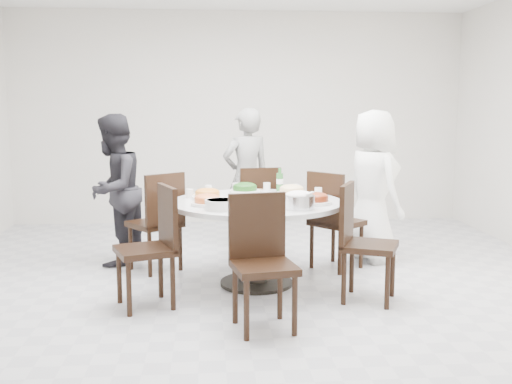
{
  "coord_description": "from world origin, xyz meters",
  "views": [
    {
      "loc": [
        -0.43,
        -5.03,
        1.57
      ],
      "look_at": [
        -0.01,
        0.13,
        0.82
      ],
      "focal_mm": 42.0,
      "sensor_mm": 36.0,
      "label": 1
    }
  ],
  "objects": [
    {
      "name": "floor",
      "position": [
        0.0,
        0.0,
        0.0
      ],
      "size": [
        6.0,
        6.0,
        0.01
      ],
      "primitive_type": "cube",
      "color": "silver",
      "rests_on": "ground"
    },
    {
      "name": "chair_n",
      "position": [
        0.08,
        1.11,
        0.47
      ],
      "size": [
        0.46,
        0.46,
        0.95
      ],
      "primitive_type": "cube",
      "rotation": [
        0.0,
        0.0,
        3.25
      ],
      "color": "black",
      "rests_on": "floor"
    },
    {
      "name": "dish_orange",
      "position": [
        -0.44,
        0.22,
        0.79
      ],
      "size": [
        0.28,
        0.28,
        0.08
      ],
      "primitive_type": "cylinder",
      "color": "white",
      "rests_on": "dining_table"
    },
    {
      "name": "soup_bowl",
      "position": [
        -0.33,
        -0.33,
        0.79
      ],
      "size": [
        0.26,
        0.26,
        0.08
      ],
      "primitive_type": "cylinder",
      "color": "white",
      "rests_on": "dining_table"
    },
    {
      "name": "chair_sw",
      "position": [
        -0.93,
        -0.43,
        0.47
      ],
      "size": [
        0.54,
        0.54,
        0.95
      ],
      "primitive_type": "cube",
      "rotation": [
        0.0,
        0.0,
        5.06
      ],
      "color": "black",
      "rests_on": "floor"
    },
    {
      "name": "chair_nw",
      "position": [
        -0.94,
        0.63,
        0.47
      ],
      "size": [
        0.59,
        0.59,
        0.95
      ],
      "primitive_type": "cube",
      "rotation": [
        0.0,
        0.0,
        3.79
      ],
      "color": "black",
      "rests_on": "floor"
    },
    {
      "name": "diner_right",
      "position": [
        1.23,
        0.82,
        0.77
      ],
      "size": [
        0.71,
        0.87,
        1.53
      ],
      "primitive_type": "imported",
      "rotation": [
        0.0,
        0.0,
        1.91
      ],
      "color": "white",
      "rests_on": "floor"
    },
    {
      "name": "chair_s",
      "position": [
        -0.05,
        -0.99,
        0.47
      ],
      "size": [
        0.49,
        0.49,
        0.95
      ],
      "primitive_type": "cube",
      "rotation": [
        0.0,
        0.0,
        6.46
      ],
      "color": "black",
      "rests_on": "floor"
    },
    {
      "name": "dish_redbrown",
      "position": [
        0.46,
        -0.12,
        0.79
      ],
      "size": [
        0.3,
        0.3,
        0.07
      ],
      "primitive_type": "cylinder",
      "color": "white",
      "rests_on": "dining_table"
    },
    {
      "name": "diner_left",
      "position": [
        -1.36,
        0.9,
        0.75
      ],
      "size": [
        0.74,
        0.85,
        1.49
      ],
      "primitive_type": "imported",
      "rotation": [
        0.0,
        0.0,
        4.44
      ],
      "color": "black",
      "rests_on": "floor"
    },
    {
      "name": "rice_bowl",
      "position": [
        0.3,
        -0.35,
        0.8
      ],
      "size": [
        0.25,
        0.25,
        0.11
      ],
      "primitive_type": "cylinder",
      "color": "silver",
      "rests_on": "dining_table"
    },
    {
      "name": "beverage_bottle",
      "position": [
        0.26,
        0.63,
        0.86
      ],
      "size": [
        0.06,
        0.06,
        0.23
      ],
      "primitive_type": "cylinder",
      "color": "#2C6E2F",
      "rests_on": "dining_table"
    },
    {
      "name": "diner_middle",
      "position": [
        -0.0,
        1.57,
        0.77
      ],
      "size": [
        0.66,
        0.55,
        1.54
      ],
      "primitive_type": "imported",
      "rotation": [
        0.0,
        0.0,
        3.52
      ],
      "color": "black",
      "rests_on": "floor"
    },
    {
      "name": "wall_front",
      "position": [
        0.0,
        -3.0,
        1.4
      ],
      "size": [
        6.0,
        0.01,
        2.8
      ],
      "primitive_type": "cube",
      "color": "silver",
      "rests_on": "ground"
    },
    {
      "name": "dish_pale",
      "position": [
        0.34,
        0.39,
        0.79
      ],
      "size": [
        0.29,
        0.29,
        0.08
      ],
      "primitive_type": "cylinder",
      "color": "white",
      "rests_on": "dining_table"
    },
    {
      "name": "chopsticks",
      "position": [
        -0.01,
        0.74,
        0.76
      ],
      "size": [
        0.24,
        0.04,
        0.01
      ],
      "primitive_type": null,
      "color": "tan",
      "rests_on": "dining_table"
    },
    {
      "name": "dish_greens",
      "position": [
        -0.08,
        0.57,
        0.79
      ],
      "size": [
        0.29,
        0.29,
        0.08
      ],
      "primitive_type": "cylinder",
      "color": "white",
      "rests_on": "dining_table"
    },
    {
      "name": "tea_cups",
      "position": [
        -0.03,
        0.74,
        0.79
      ],
      "size": [
        0.07,
        0.07,
        0.08
      ],
      "primitive_type": "cylinder",
      "color": "white",
      "rests_on": "dining_table"
    },
    {
      "name": "chair_se",
      "position": [
        0.86,
        -0.43,
        0.47
      ],
      "size": [
        0.55,
        0.55,
        0.95
      ],
      "primitive_type": "cube",
      "rotation": [
        0.0,
        0.0,
        7.43
      ],
      "color": "black",
      "rests_on": "floor"
    },
    {
      "name": "dish_tofu",
      "position": [
        -0.44,
        -0.12,
        0.79
      ],
      "size": [
        0.28,
        0.28,
        0.07
      ],
      "primitive_type": "cylinder",
      "color": "white",
      "rests_on": "dining_table"
    },
    {
      "name": "wall_back",
      "position": [
        0.0,
        3.0,
        1.4
      ],
      "size": [
        6.0,
        0.01,
        2.8
      ],
      "primitive_type": "cube",
      "color": "silver",
      "rests_on": "ground"
    },
    {
      "name": "chair_ne",
      "position": [
        0.81,
        0.55,
        0.47
      ],
      "size": [
        0.59,
        0.59,
        0.95
      ],
      "primitive_type": "cube",
      "rotation": [
        0.0,
        0.0,
        2.28
      ],
      "color": "black",
      "rests_on": "floor"
    },
    {
      "name": "dining_table",
      "position": [
        -0.01,
        0.08,
        0.38
      ],
      "size": [
        1.5,
        1.5,
        0.75
      ],
      "primitive_type": "cylinder",
      "color": "silver",
      "rests_on": "floor"
    }
  ]
}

